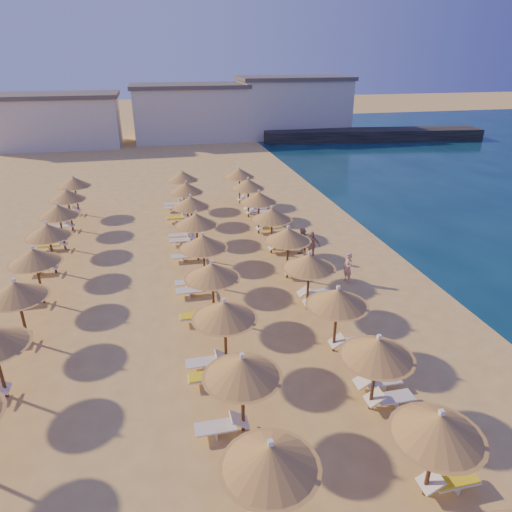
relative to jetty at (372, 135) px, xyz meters
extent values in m
plane|color=#E3BB64|center=(-25.78, -41.55, -0.75)|extent=(220.00, 220.00, 0.00)
cube|color=black|center=(0.00, 0.00, 0.00)|extent=(30.27, 7.81, 1.50)
cube|color=silver|center=(-41.20, 4.88, 2.25)|extent=(15.00, 8.00, 6.00)
cube|color=#59514C|center=(-41.20, 4.88, 5.50)|extent=(15.60, 8.48, 0.50)
cube|color=silver|center=(-24.29, 6.37, 2.65)|extent=(15.00, 8.00, 6.80)
cube|color=#59514C|center=(-24.29, 6.37, 6.30)|extent=(15.60, 8.48, 0.50)
cube|color=silver|center=(-9.61, 6.23, 3.05)|extent=(15.00, 8.00, 7.60)
cube|color=#59514C|center=(-9.61, 6.23, 7.10)|extent=(15.60, 8.48, 0.50)
cylinder|color=brown|center=(-23.26, -51.52, 0.46)|extent=(0.12, 0.12, 2.42)
cone|color=#AB7031|center=(-23.26, -51.52, 1.77)|extent=(2.32, 2.32, 0.70)
cone|color=#AB7031|center=(-23.26, -51.52, 1.48)|extent=(2.50, 2.50, 0.12)
cube|color=white|center=(-23.26, -51.52, 2.19)|extent=(0.12, 0.12, 0.14)
cylinder|color=brown|center=(-23.26, -48.11, 0.46)|extent=(0.12, 0.12, 2.42)
cone|color=#AB7031|center=(-23.26, -48.11, 1.77)|extent=(2.32, 2.32, 0.70)
cone|color=#AB7031|center=(-23.26, -48.11, 1.48)|extent=(2.50, 2.50, 0.12)
cube|color=white|center=(-23.26, -48.11, 2.19)|extent=(0.12, 0.12, 0.14)
cylinder|color=brown|center=(-23.26, -44.70, 0.46)|extent=(0.12, 0.12, 2.42)
cone|color=#AB7031|center=(-23.26, -44.70, 1.77)|extent=(2.32, 2.32, 0.70)
cone|color=#AB7031|center=(-23.26, -44.70, 1.48)|extent=(2.50, 2.50, 0.12)
cube|color=white|center=(-23.26, -44.70, 2.19)|extent=(0.12, 0.12, 0.14)
cylinder|color=brown|center=(-23.26, -41.30, 0.46)|extent=(0.12, 0.12, 2.42)
cone|color=#AB7031|center=(-23.26, -41.30, 1.77)|extent=(2.32, 2.32, 0.70)
cone|color=#AB7031|center=(-23.26, -41.30, 1.48)|extent=(2.50, 2.50, 0.12)
cube|color=white|center=(-23.26, -41.30, 2.19)|extent=(0.12, 0.12, 0.14)
cylinder|color=brown|center=(-23.26, -37.89, 0.46)|extent=(0.12, 0.12, 2.42)
cone|color=#AB7031|center=(-23.26, -37.89, 1.77)|extent=(2.32, 2.32, 0.70)
cone|color=#AB7031|center=(-23.26, -37.89, 1.48)|extent=(2.50, 2.50, 0.12)
cube|color=white|center=(-23.26, -37.89, 2.19)|extent=(0.12, 0.12, 0.14)
cylinder|color=brown|center=(-23.26, -34.48, 0.46)|extent=(0.12, 0.12, 2.42)
cone|color=#AB7031|center=(-23.26, -34.48, 1.77)|extent=(2.32, 2.32, 0.70)
cone|color=#AB7031|center=(-23.26, -34.48, 1.48)|extent=(2.50, 2.50, 0.12)
cube|color=white|center=(-23.26, -34.48, 2.19)|extent=(0.12, 0.12, 0.14)
cylinder|color=brown|center=(-23.26, -31.07, 0.46)|extent=(0.12, 0.12, 2.42)
cone|color=#AB7031|center=(-23.26, -31.07, 1.77)|extent=(2.32, 2.32, 0.70)
cone|color=#AB7031|center=(-23.26, -31.07, 1.48)|extent=(2.50, 2.50, 0.12)
cube|color=white|center=(-23.26, -31.07, 2.19)|extent=(0.12, 0.12, 0.14)
cylinder|color=brown|center=(-23.26, -27.66, 0.46)|extent=(0.12, 0.12, 2.42)
cone|color=#AB7031|center=(-23.26, -27.66, 1.77)|extent=(2.32, 2.32, 0.70)
cone|color=#AB7031|center=(-23.26, -27.66, 1.48)|extent=(2.50, 2.50, 0.12)
cube|color=white|center=(-23.26, -27.66, 2.19)|extent=(0.12, 0.12, 0.14)
cylinder|color=brown|center=(-23.26, -24.26, 0.46)|extent=(0.12, 0.12, 2.42)
cone|color=#AB7031|center=(-23.26, -24.26, 1.77)|extent=(2.32, 2.32, 0.70)
cone|color=#AB7031|center=(-23.26, -24.26, 1.48)|extent=(2.50, 2.50, 0.12)
cube|color=white|center=(-23.26, -24.26, 2.19)|extent=(0.12, 0.12, 0.14)
cylinder|color=brown|center=(-27.71, -51.52, 0.46)|extent=(0.12, 0.12, 2.42)
cone|color=#AB7031|center=(-27.71, -51.52, 1.77)|extent=(2.32, 2.32, 0.70)
cone|color=#AB7031|center=(-27.71, -51.52, 1.48)|extent=(2.50, 2.50, 0.12)
cube|color=white|center=(-27.71, -51.52, 2.19)|extent=(0.12, 0.12, 0.14)
cylinder|color=brown|center=(-27.71, -48.11, 0.46)|extent=(0.12, 0.12, 2.42)
cone|color=#AB7031|center=(-27.71, -48.11, 1.77)|extent=(2.32, 2.32, 0.70)
cone|color=#AB7031|center=(-27.71, -48.11, 1.48)|extent=(2.50, 2.50, 0.12)
cube|color=white|center=(-27.71, -48.11, 2.19)|extent=(0.12, 0.12, 0.14)
cylinder|color=brown|center=(-27.71, -44.70, 0.46)|extent=(0.12, 0.12, 2.42)
cone|color=#AB7031|center=(-27.71, -44.70, 1.77)|extent=(2.32, 2.32, 0.70)
cone|color=#AB7031|center=(-27.71, -44.70, 1.48)|extent=(2.50, 2.50, 0.12)
cube|color=white|center=(-27.71, -44.70, 2.19)|extent=(0.12, 0.12, 0.14)
cylinder|color=brown|center=(-27.71, -41.30, 0.46)|extent=(0.12, 0.12, 2.42)
cone|color=#AB7031|center=(-27.71, -41.30, 1.77)|extent=(2.32, 2.32, 0.70)
cone|color=#AB7031|center=(-27.71, -41.30, 1.48)|extent=(2.50, 2.50, 0.12)
cube|color=white|center=(-27.71, -41.30, 2.19)|extent=(0.12, 0.12, 0.14)
cylinder|color=brown|center=(-27.71, -37.89, 0.46)|extent=(0.12, 0.12, 2.42)
cone|color=#AB7031|center=(-27.71, -37.89, 1.77)|extent=(2.32, 2.32, 0.70)
cone|color=#AB7031|center=(-27.71, -37.89, 1.48)|extent=(2.50, 2.50, 0.12)
cube|color=white|center=(-27.71, -37.89, 2.19)|extent=(0.12, 0.12, 0.14)
cylinder|color=brown|center=(-27.71, -34.48, 0.46)|extent=(0.12, 0.12, 2.42)
cone|color=#AB7031|center=(-27.71, -34.48, 1.77)|extent=(2.32, 2.32, 0.70)
cone|color=#AB7031|center=(-27.71, -34.48, 1.48)|extent=(2.50, 2.50, 0.12)
cube|color=white|center=(-27.71, -34.48, 2.19)|extent=(0.12, 0.12, 0.14)
cylinder|color=brown|center=(-27.71, -31.07, 0.46)|extent=(0.12, 0.12, 2.42)
cone|color=#AB7031|center=(-27.71, -31.07, 1.77)|extent=(2.32, 2.32, 0.70)
cone|color=#AB7031|center=(-27.71, -31.07, 1.48)|extent=(2.50, 2.50, 0.12)
cube|color=white|center=(-27.71, -31.07, 2.19)|extent=(0.12, 0.12, 0.14)
cylinder|color=brown|center=(-27.71, -27.66, 0.46)|extent=(0.12, 0.12, 2.42)
cone|color=#AB7031|center=(-27.71, -27.66, 1.77)|extent=(2.32, 2.32, 0.70)
cone|color=#AB7031|center=(-27.71, -27.66, 1.48)|extent=(2.50, 2.50, 0.12)
cube|color=white|center=(-27.71, -27.66, 2.19)|extent=(0.12, 0.12, 0.14)
cylinder|color=brown|center=(-27.71, -24.26, 0.46)|extent=(0.12, 0.12, 2.42)
cone|color=#AB7031|center=(-27.71, -24.26, 1.77)|extent=(2.32, 2.32, 0.70)
cone|color=#AB7031|center=(-27.71, -24.26, 1.48)|extent=(2.50, 2.50, 0.12)
cube|color=white|center=(-27.71, -24.26, 2.19)|extent=(0.12, 0.12, 0.14)
cylinder|color=brown|center=(-35.62, -41.30, 0.46)|extent=(0.12, 0.12, 2.42)
cone|color=#AB7031|center=(-35.62, -41.30, 1.77)|extent=(2.32, 2.32, 0.70)
cone|color=#AB7031|center=(-35.62, -41.30, 1.48)|extent=(2.50, 2.50, 0.12)
cube|color=white|center=(-35.62, -41.30, 2.19)|extent=(0.12, 0.12, 0.14)
cylinder|color=brown|center=(-35.62, -37.89, 0.46)|extent=(0.12, 0.12, 2.42)
cone|color=#AB7031|center=(-35.62, -37.89, 1.77)|extent=(2.32, 2.32, 0.70)
cone|color=#AB7031|center=(-35.62, -37.89, 1.48)|extent=(2.50, 2.50, 0.12)
cube|color=white|center=(-35.62, -37.89, 2.19)|extent=(0.12, 0.12, 0.14)
cylinder|color=brown|center=(-35.62, -34.48, 0.46)|extent=(0.12, 0.12, 2.42)
cone|color=#AB7031|center=(-35.62, -34.48, 1.77)|extent=(2.32, 2.32, 0.70)
cone|color=#AB7031|center=(-35.62, -34.48, 1.48)|extent=(2.50, 2.50, 0.12)
cube|color=white|center=(-35.62, -34.48, 2.19)|extent=(0.12, 0.12, 0.14)
cylinder|color=brown|center=(-35.62, -31.07, 0.46)|extent=(0.12, 0.12, 2.42)
cone|color=#AB7031|center=(-35.62, -31.07, 1.77)|extent=(2.32, 2.32, 0.70)
cone|color=#AB7031|center=(-35.62, -31.07, 1.48)|extent=(2.50, 2.50, 0.12)
cube|color=white|center=(-35.62, -31.07, 2.19)|extent=(0.12, 0.12, 0.14)
cylinder|color=brown|center=(-35.62, -27.66, 0.46)|extent=(0.12, 0.12, 2.42)
cone|color=#AB7031|center=(-35.62, -27.66, 1.77)|extent=(2.32, 2.32, 0.70)
cone|color=#AB7031|center=(-35.62, -27.66, 1.48)|extent=(2.50, 2.50, 0.12)
cube|color=white|center=(-35.62, -27.66, 2.19)|extent=(0.12, 0.12, 0.14)
cylinder|color=brown|center=(-35.62, -24.26, 0.46)|extent=(0.12, 0.12, 2.42)
cone|color=#AB7031|center=(-35.62, -24.26, 1.77)|extent=(2.32, 2.32, 0.70)
cone|color=#AB7031|center=(-35.62, -24.26, 1.48)|extent=(2.50, 2.50, 0.12)
cube|color=white|center=(-35.62, -24.26, 2.19)|extent=(0.12, 0.12, 0.14)
cube|color=silver|center=(-22.36, -51.52, -0.43)|extent=(1.32, 0.59, 0.06)
cube|color=silver|center=(-22.36, -51.52, -0.59)|extent=(0.06, 0.53, 0.32)
cube|color=silver|center=(-23.13, -51.52, -0.29)|extent=(0.58, 0.59, 0.40)
cube|color=yellow|center=(-22.36, -51.52, -0.38)|extent=(1.26, 0.54, 0.05)
cube|color=silver|center=(-22.36, -48.11, -0.43)|extent=(1.32, 0.59, 0.06)
cube|color=silver|center=(-22.36, -48.11, -0.59)|extent=(0.06, 0.53, 0.32)
cube|color=silver|center=(-23.13, -48.11, -0.29)|extent=(0.58, 0.59, 0.40)
cube|color=silver|center=(-22.36, -47.21, -0.43)|extent=(1.32, 0.59, 0.06)
cube|color=silver|center=(-22.36, -47.21, -0.59)|extent=(0.06, 0.53, 0.32)
cube|color=silver|center=(-23.13, -47.21, -0.29)|extent=(0.58, 0.59, 0.40)
cube|color=silver|center=(-28.61, -48.11, -0.43)|extent=(1.32, 0.59, 0.06)
cube|color=silver|center=(-28.61, -48.11, -0.59)|extent=(0.06, 0.53, 0.32)
cube|color=silver|center=(-27.83, -48.11, -0.29)|extent=(0.58, 0.59, 0.40)
cube|color=silver|center=(-22.36, -44.70, -0.43)|extent=(1.32, 0.59, 0.06)
cube|color=silver|center=(-22.36, -44.70, -0.59)|extent=(0.06, 0.53, 0.32)
cube|color=silver|center=(-23.13, -44.70, -0.29)|extent=(0.58, 0.59, 0.40)
cube|color=silver|center=(-28.61, -44.70, -0.43)|extent=(1.32, 0.59, 0.06)
cube|color=silver|center=(-28.61, -44.70, -0.59)|extent=(0.06, 0.53, 0.32)
cube|color=silver|center=(-27.83, -44.70, -0.29)|extent=(0.58, 0.59, 0.40)
cube|color=silver|center=(-28.61, -45.60, -0.43)|extent=(1.32, 0.59, 0.06)
cube|color=silver|center=(-28.61, -45.60, -0.59)|extent=(0.06, 0.53, 0.32)
cube|color=silver|center=(-27.83, -45.60, -0.29)|extent=(0.58, 0.59, 0.40)
cube|color=yellow|center=(-28.61, -45.60, -0.38)|extent=(1.26, 0.54, 0.05)
cube|color=silver|center=(-22.36, -41.30, -0.43)|extent=(1.32, 0.59, 0.06)
cube|color=silver|center=(-22.36, -41.30, -0.59)|extent=(0.06, 0.53, 0.32)
cube|color=silver|center=(-23.13, -41.30, -0.29)|extent=(0.58, 0.59, 0.40)
cube|color=yellow|center=(-22.36, -41.30, -0.38)|extent=(1.26, 0.54, 0.05)
cube|color=silver|center=(-22.36, -40.40, -0.43)|extent=(1.32, 0.59, 0.06)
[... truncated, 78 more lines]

